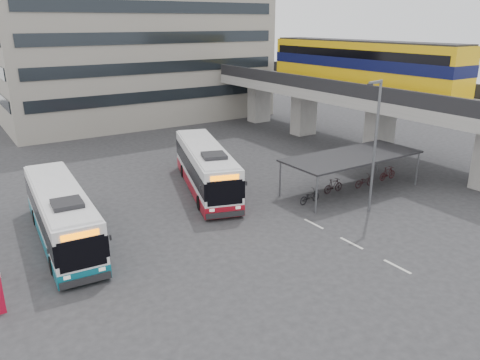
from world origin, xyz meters
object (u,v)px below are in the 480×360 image
bus_main (206,168)px  lamp_post (375,139)px  pedestrian (202,197)px  bus_teal (61,215)px

bus_main → lamp_post: bearing=-36.7°
bus_main → lamp_post: lamp_post is taller
pedestrian → lamp_post: (8.57, -5.76, 3.71)m
bus_main → pedestrian: bus_main is taller
bus_teal → pedestrian: size_ratio=6.13×
bus_main → pedestrian: 3.96m
bus_main → bus_teal: size_ratio=1.06×
bus_main → lamp_post: (6.45, -9.04, 3.05)m
bus_main → bus_teal: (-10.37, -2.92, -0.07)m
bus_teal → pedestrian: bus_teal is taller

